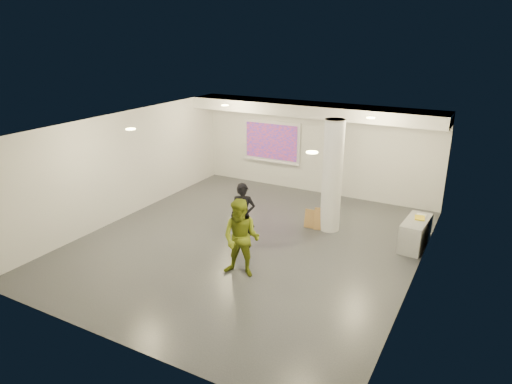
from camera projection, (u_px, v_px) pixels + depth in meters
The scene contains 20 objects.
floor at pixel (248, 243), 11.55m from camera, with size 8.00×9.00×0.01m, color #35373C.
ceiling at pixel (248, 126), 10.56m from camera, with size 8.00×9.00×0.01m, color silver.
wall_back at pixel (316, 148), 14.78m from camera, with size 8.00×0.01×3.00m, color silver.
wall_front at pixel (111, 266), 7.33m from camera, with size 8.00×0.01×3.00m, color silver.
wall_left at pixel (125, 165), 12.86m from camera, with size 0.01×9.00×3.00m, color silver.
wall_right at pixel (419, 217), 9.25m from camera, with size 0.01×9.00×3.00m, color silver.
soffit_band at pixel (312, 109), 13.89m from camera, with size 8.00×1.10×0.36m, color silver.
downlight_nw at pixel (225, 105), 13.63m from camera, with size 0.22×0.22×0.02m, color #FEFA94.
downlight_ne at pixel (371, 118), 11.64m from camera, with size 0.22×0.22×0.02m, color #FEFA94.
downlight_sw at pixel (131, 129), 10.31m from camera, with size 0.22×0.22×0.02m, color #FEFA94.
downlight_se at pixel (312, 152), 8.33m from camera, with size 0.22×0.22×0.02m, color #FEFA94.
column at pixel (332, 176), 11.87m from camera, with size 0.52×0.52×3.00m, color white.
projection_screen at pixel (272, 142), 15.46m from camera, with size 2.10×0.13×1.42m.
credenza at pixel (415, 233), 11.24m from camera, with size 0.52×1.24×0.72m, color #949799.
papers_stack at pixel (421, 216), 11.34m from camera, with size 0.23×0.30×0.02m, color white.
postit_pad at pixel (420, 218), 11.20m from camera, with size 0.23×0.32×0.03m, color yellow.
cardboard_back at pixel (325, 219), 12.23m from camera, with size 0.56×0.05×0.61m, color #9E7440.
cardboard_front at pixel (313, 219), 12.35m from camera, with size 0.47×0.05×0.52m, color #9E7440.
woman at pixel (243, 216), 11.12m from camera, with size 0.60×0.39×1.64m, color black.
man at pixel (241, 238), 9.77m from camera, with size 0.85×0.66×1.75m, color olive.
Camera 1 is at (5.17, -9.10, 5.07)m, focal length 32.00 mm.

